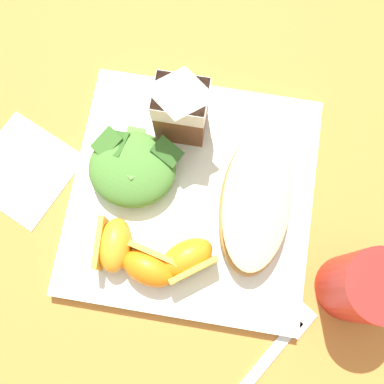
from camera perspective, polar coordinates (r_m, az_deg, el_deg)
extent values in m
plane|color=#C67A33|center=(0.53, 0.00, -0.65)|extent=(3.00, 3.00, 0.00)
cube|color=white|center=(0.52, 0.00, -0.46)|extent=(0.28, 0.28, 0.02)
ellipsoid|color=tan|center=(0.50, 8.22, -0.93)|extent=(0.08, 0.17, 0.03)
ellipsoid|color=brown|center=(0.49, 8.39, -0.66)|extent=(0.07, 0.16, 0.01)
ellipsoid|color=#EAD184|center=(0.49, 8.51, -0.48)|extent=(0.08, 0.16, 0.01)
ellipsoid|color=#4C8433|center=(0.51, -7.73, 2.95)|extent=(0.10, 0.09, 0.04)
cube|color=#336023|center=(0.50, -9.78, 6.18)|extent=(0.03, 0.03, 0.01)
cube|color=#336023|center=(0.49, -3.20, 5.25)|extent=(0.04, 0.03, 0.01)
cube|color=#5B8E3D|center=(0.51, -7.45, 6.85)|extent=(0.02, 0.03, 0.01)
cube|color=#3D7028|center=(0.50, -11.01, 6.31)|extent=(0.04, 0.04, 0.01)
cube|color=#336023|center=(0.50, -5.82, 4.47)|extent=(0.04, 0.03, 0.02)
cube|color=#5B8E3D|center=(0.49, -8.04, 3.48)|extent=(0.04, 0.04, 0.01)
cube|color=#3D7028|center=(0.49, -7.49, 1.23)|extent=(0.04, 0.04, 0.01)
cube|color=brown|center=(0.50, -1.40, 10.37)|extent=(0.06, 0.04, 0.09)
cube|color=white|center=(0.47, -1.49, 11.90)|extent=(0.06, 0.04, 0.03)
pyramid|color=white|center=(0.45, -1.57, 13.21)|extent=(0.06, 0.04, 0.02)
ellipsoid|color=orange|center=(0.49, -9.92, -6.77)|extent=(0.04, 0.06, 0.04)
cube|color=gold|center=(0.49, -11.77, -6.55)|extent=(0.01, 0.06, 0.03)
ellipsoid|color=orange|center=(0.48, -5.66, -9.80)|extent=(0.07, 0.05, 0.04)
cube|color=gold|center=(0.48, -4.86, -8.05)|extent=(0.06, 0.02, 0.03)
ellipsoid|color=orange|center=(0.48, -0.67, -8.43)|extent=(0.07, 0.06, 0.04)
cube|color=gold|center=(0.48, 0.21, -10.14)|extent=(0.05, 0.04, 0.03)
cube|color=white|center=(0.57, -20.98, 2.75)|extent=(0.14, 0.14, 0.00)
cube|color=silver|center=(0.52, 7.51, -23.00)|extent=(0.10, 0.15, 0.01)
cube|color=silver|center=(0.53, 13.72, -15.83)|extent=(0.04, 0.04, 0.01)
cylinder|color=red|center=(0.50, 21.32, -11.35)|extent=(0.07, 0.07, 0.10)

